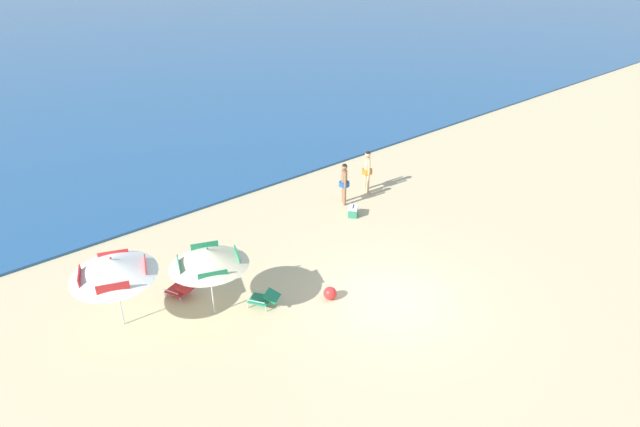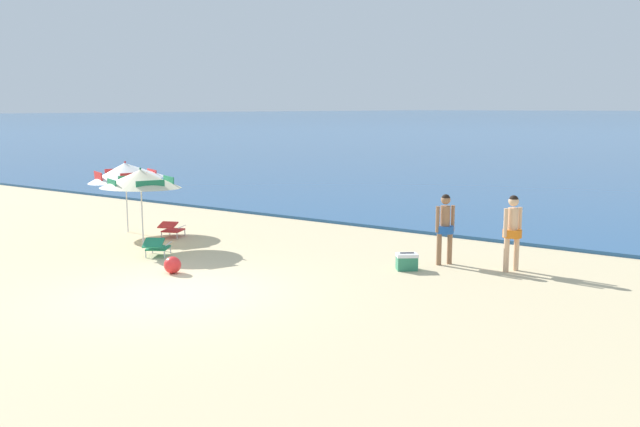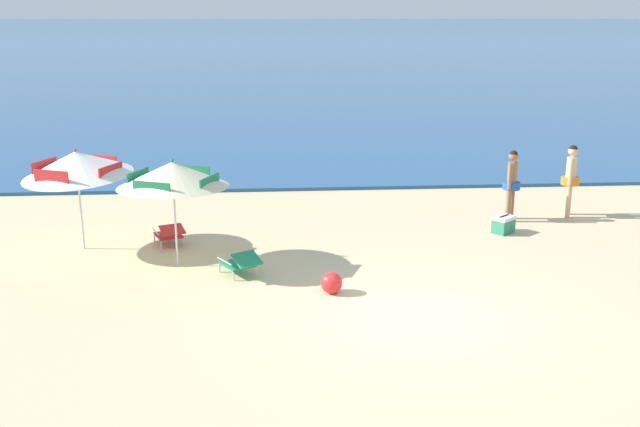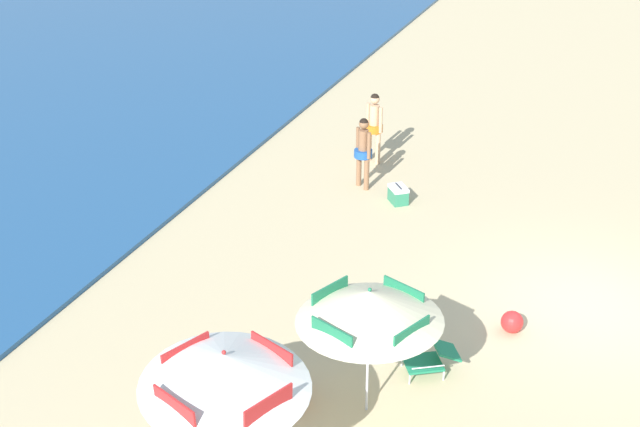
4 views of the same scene
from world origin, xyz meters
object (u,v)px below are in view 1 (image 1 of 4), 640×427
Objects in this scene: beach_umbrella_striped_second at (112,267)px; cooler_box at (353,211)px; person_standing_beside at (344,181)px; person_standing_near_shore at (367,168)px; lounge_chair_under_umbrella at (264,298)px; beach_ball at (330,293)px; beach_umbrella_striped_main at (208,257)px; lounge_chair_beside_umbrella at (181,289)px.

cooler_box is (9.46, 0.49, -1.68)m from beach_umbrella_striped_second.
person_standing_near_shore is at bearing 9.41° from person_standing_beside.
beach_umbrella_striped_second is 3.20× the size of lounge_chair_under_umbrella.
beach_umbrella_striped_second is 6.15m from beach_ball.
beach_umbrella_striped_main is at bearing 152.73° from lounge_chair_under_umbrella.
lounge_chair_under_umbrella reaches higher than lounge_chair_beside_umbrella.
lounge_chair_beside_umbrella is 1.64× the size of cooler_box.
beach_umbrella_striped_second is 5.39× the size of cooler_box.
person_standing_near_shore is at bearing 24.65° from lounge_chair_under_umbrella.
lounge_chair_beside_umbrella is at bearing 128.77° from lounge_chair_under_umbrella.
lounge_chair_beside_umbrella is 0.55× the size of person_standing_near_shore.
person_standing_near_shore reaches higher than person_standing_beside.
beach_umbrella_striped_main is at bearing 150.51° from beach_ball.
lounge_chair_beside_umbrella is 0.57× the size of person_standing_beside.
beach_umbrella_striped_second is 8.14× the size of beach_ball.
person_standing_near_shore is (11.53, 1.79, -0.84)m from beach_umbrella_striped_second.
person_standing_beside is (7.78, 2.77, -0.88)m from beach_umbrella_striped_main.
person_standing_near_shore reaches higher than beach_ball.
beach_umbrella_striped_main is 9.89m from person_standing_near_shore.
beach_umbrella_striped_second reaches higher than cooler_box.
lounge_chair_under_umbrella is at bearing -155.35° from person_standing_near_shore.
beach_umbrella_striped_main is at bearing -166.60° from cooler_box.
person_standing_beside is at bearing 9.95° from lounge_chair_beside_umbrella.
beach_umbrella_striped_main is 1.30× the size of person_standing_beside.
beach_umbrella_striped_main is 3.82m from beach_ball.
beach_ball is at bearing -29.49° from beach_umbrella_striped_main.
cooler_box is at bearing -147.94° from person_standing_near_shore.
cooler_box is (7.62, 0.39, -0.08)m from lounge_chair_beside_umbrella.
beach_umbrella_striped_main reaches higher than lounge_chair_beside_umbrella.
cooler_box is (-0.49, -1.04, -0.81)m from person_standing_beside.
lounge_chair_under_umbrella is at bearing -51.23° from lounge_chair_beside_umbrella.
beach_umbrella_striped_second reaches higher than lounge_chair_beside_umbrella.
beach_umbrella_striped_main is at bearing -160.38° from person_standing_beside.
person_standing_beside reaches higher than cooler_box.
beach_umbrella_striped_main is 2.23× the size of lounge_chair_under_umbrella.
lounge_chair_under_umbrella reaches higher than beach_ball.
person_standing_beside reaches higher than beach_ball.
beach_ball is (-4.32, -3.42, -0.00)m from cooler_box.
lounge_chair_beside_umbrella is at bearing -170.05° from person_standing_beside.
lounge_chair_under_umbrella is 1.68× the size of cooler_box.
beach_umbrella_striped_main is 7.69m from cooler_box.
beach_umbrella_striped_second reaches higher than lounge_chair_under_umbrella.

